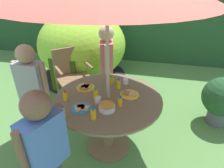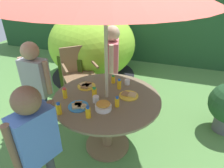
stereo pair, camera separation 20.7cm
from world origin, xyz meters
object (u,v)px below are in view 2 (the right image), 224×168
(snack_bowl, at_px, (103,106))
(juice_bottle_center_back, at_px, (94,93))
(child_in_pink_shirt, at_px, (112,57))
(juice_bottle_front_edge, at_px, (65,93))
(dome_tent, at_px, (92,44))
(juice_bottle_near_right, at_px, (117,102))
(juice_bottle_center_front, at_px, (113,79))
(juice_bottle_back_edge, at_px, (119,84))
(wooden_chair, at_px, (79,70))
(plate_near_left, at_px, (129,95))
(cup_near, at_px, (96,99))
(juice_bottle_far_left, at_px, (59,109))
(plate_far_right, at_px, (78,106))
(child_in_grey_shirt, at_px, (35,78))
(child_in_blue_shirt, at_px, (35,137))
(garden_table, at_px, (107,111))
(juice_bottle_mid_right, at_px, (88,112))
(plate_mid_left, at_px, (86,86))
(cup_far, at_px, (127,82))

(snack_bowl, relative_size, juice_bottle_center_back, 1.29)
(child_in_pink_shirt, height_order, juice_bottle_front_edge, child_in_pink_shirt)
(dome_tent, distance_m, juice_bottle_near_right, 2.38)
(juice_bottle_center_front, relative_size, juice_bottle_back_edge, 0.84)
(wooden_chair, distance_m, dome_tent, 1.00)
(child_in_pink_shirt, bearing_deg, plate_near_left, 14.66)
(cup_near, bearing_deg, wooden_chair, 125.82)
(child_in_pink_shirt, bearing_deg, juice_bottle_near_right, 6.04)
(juice_bottle_far_left, distance_m, juice_bottle_center_back, 0.44)
(plate_far_right, distance_m, juice_bottle_center_front, 0.65)
(child_in_grey_shirt, height_order, juice_bottle_near_right, child_in_grey_shirt)
(child_in_pink_shirt, relative_size, child_in_grey_shirt, 1.04)
(child_in_blue_shirt, relative_size, juice_bottle_front_edge, 10.14)
(child_in_grey_shirt, height_order, juice_bottle_front_edge, child_in_grey_shirt)
(garden_table, xyz_separation_m, juice_bottle_back_edge, (0.08, 0.23, 0.27))
(juice_bottle_center_front, relative_size, juice_bottle_mid_right, 0.87)
(juice_bottle_far_left, bearing_deg, juice_bottle_back_edge, 57.72)
(juice_bottle_center_front, bearing_deg, juice_bottle_near_right, -67.38)
(child_in_grey_shirt, bearing_deg, snack_bowl, -12.51)
(dome_tent, relative_size, juice_bottle_near_right, 16.63)
(dome_tent, height_order, juice_bottle_near_right, dome_tent)
(wooden_chair, xyz_separation_m, juice_bottle_center_front, (0.82, -0.60, 0.26))
(child_in_blue_shirt, bearing_deg, juice_bottle_mid_right, -10.82)
(plate_mid_left, bearing_deg, juice_bottle_mid_right, -63.11)
(plate_far_right, xyz_separation_m, juice_bottle_far_left, (-0.13, -0.17, 0.05))
(child_in_blue_shirt, bearing_deg, plate_far_right, 10.82)
(cup_near, bearing_deg, dome_tent, 114.60)
(dome_tent, distance_m, child_in_grey_shirt, 1.89)
(child_in_grey_shirt, distance_m, cup_far, 1.17)
(dome_tent, relative_size, cup_far, 29.43)
(plate_near_left, xyz_separation_m, juice_bottle_far_left, (-0.58, -0.54, 0.05))
(plate_mid_left, xyz_separation_m, plate_near_left, (0.56, -0.04, -0.00))
(wooden_chair, distance_m, child_in_pink_shirt, 0.68)
(juice_bottle_back_edge, bearing_deg, cup_near, -113.66)
(garden_table, height_order, juice_bottle_center_back, juice_bottle_center_back)
(plate_near_left, height_order, cup_far, cup_far)
(juice_bottle_mid_right, distance_m, cup_far, 0.79)
(snack_bowl, bearing_deg, garden_table, 101.12)
(juice_bottle_front_edge, bearing_deg, juice_bottle_center_front, 51.56)
(plate_far_right, relative_size, cup_near, 3.03)
(juice_bottle_front_edge, bearing_deg, juice_bottle_back_edge, 36.98)
(child_in_grey_shirt, distance_m, juice_bottle_far_left, 0.80)
(juice_bottle_near_right, bearing_deg, juice_bottle_back_edge, 103.24)
(juice_bottle_near_right, relative_size, juice_bottle_center_back, 0.89)
(juice_bottle_near_right, bearing_deg, plate_near_left, 73.69)
(plate_near_left, bearing_deg, juice_bottle_far_left, -136.78)
(juice_bottle_far_left, distance_m, cup_near, 0.41)
(child_in_grey_shirt, bearing_deg, garden_table, -0.00)
(snack_bowl, relative_size, cup_near, 2.40)
(child_in_grey_shirt, height_order, juice_bottle_far_left, child_in_grey_shirt)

